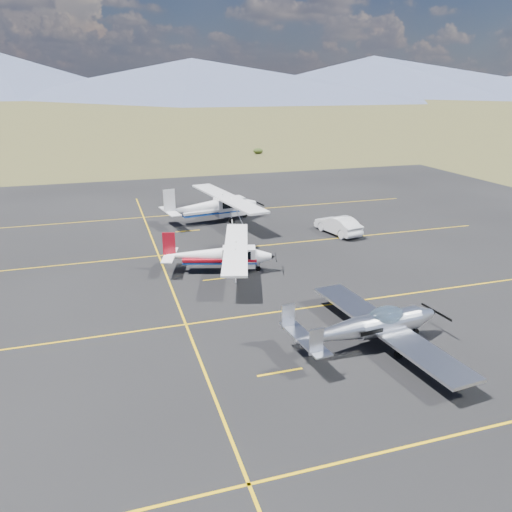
{
  "coord_description": "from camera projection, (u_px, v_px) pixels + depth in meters",
  "views": [
    {
      "loc": [
        -9.35,
        -20.41,
        11.42
      ],
      "look_at": [
        -0.9,
        6.53,
        1.6
      ],
      "focal_mm": 35.0,
      "sensor_mm": 36.0,
      "label": 1
    }
  ],
  "objects": [
    {
      "name": "sedan",
      "position": [
        338.0,
        225.0,
        39.62
      ],
      "size": [
        2.44,
        4.63,
        1.45
      ],
      "primitive_type": "imported",
      "rotation": [
        0.0,
        0.0,
        3.35
      ],
      "color": "silver",
      "rests_on": "apron"
    },
    {
      "name": "ground",
      "position": [
        313.0,
        326.0,
        24.79
      ],
      "size": [
        1600.0,
        1600.0,
        0.0
      ],
      "primitive_type": "plane",
      "color": "#383D1C",
      "rests_on": "ground"
    },
    {
      "name": "aircraft_low_wing",
      "position": [
        372.0,
        326.0,
        22.47
      ],
      "size": [
        7.41,
        10.29,
        2.23
      ],
      "rotation": [
        0.0,
        0.0,
        0.1
      ],
      "color": "silver",
      "rests_on": "apron"
    },
    {
      "name": "aircraft_plain",
      "position": [
        213.0,
        206.0,
        42.86
      ],
      "size": [
        7.71,
        12.7,
        3.2
      ],
      "rotation": [
        0.0,
        0.0,
        0.17
      ],
      "color": "silver",
      "rests_on": "apron"
    },
    {
      "name": "aircraft_cessna",
      "position": [
        220.0,
        254.0,
        31.52
      ],
      "size": [
        6.92,
        10.25,
        2.61
      ],
      "rotation": [
        0.0,
        0.0,
        -0.28
      ],
      "color": "white",
      "rests_on": "apron"
    },
    {
      "name": "apron",
      "position": [
        268.0,
        276.0,
        31.1
      ],
      "size": [
        72.0,
        72.0,
        0.02
      ],
      "primitive_type": "cube",
      "color": "black",
      "rests_on": "ground"
    }
  ]
}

